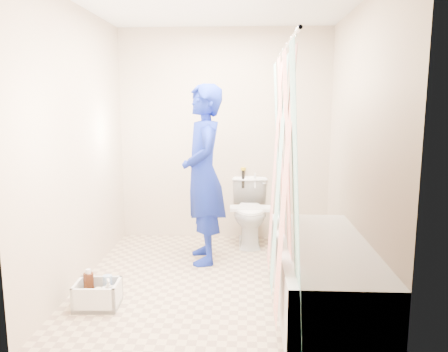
# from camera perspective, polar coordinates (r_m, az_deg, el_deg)

# --- Properties ---
(floor) EXTENTS (2.60, 2.60, 0.00)m
(floor) POSITION_cam_1_polar(r_m,az_deg,el_deg) (4.02, -0.89, -13.44)
(floor) COLOR tan
(floor) RESTS_ON ground
(wall_back) EXTENTS (2.40, 0.02, 2.40)m
(wall_back) POSITION_cam_1_polar(r_m,az_deg,el_deg) (5.02, 0.08, 5.30)
(wall_back) COLOR #C7B499
(wall_back) RESTS_ON ground
(wall_front) EXTENTS (2.40, 0.02, 2.40)m
(wall_front) POSITION_cam_1_polar(r_m,az_deg,el_deg) (2.44, -3.01, 0.79)
(wall_front) COLOR #C7B499
(wall_front) RESTS_ON ground
(wall_left) EXTENTS (0.02, 2.60, 2.40)m
(wall_left) POSITION_cam_1_polar(r_m,az_deg,el_deg) (3.99, -18.44, 3.72)
(wall_left) COLOR #C7B499
(wall_left) RESTS_ON ground
(wall_right) EXTENTS (0.02, 2.60, 2.40)m
(wall_right) POSITION_cam_1_polar(r_m,az_deg,el_deg) (3.83, 17.30, 3.56)
(wall_right) COLOR #C7B499
(wall_right) RESTS_ON ground
(bathtub) EXTENTS (0.70, 1.75, 0.50)m
(bathtub) POSITION_cam_1_polar(r_m,az_deg,el_deg) (3.57, 12.68, -12.10)
(bathtub) COLOR silver
(bathtub) RESTS_ON ground
(curtain_rod) EXTENTS (0.02, 1.90, 0.02)m
(curtain_rod) POSITION_cam_1_polar(r_m,az_deg,el_deg) (3.30, 7.90, 16.05)
(curtain_rod) COLOR silver
(curtain_rod) RESTS_ON wall_back
(shower_curtain) EXTENTS (0.06, 1.75, 1.80)m
(shower_curtain) POSITION_cam_1_polar(r_m,az_deg,el_deg) (3.33, 7.54, -0.06)
(shower_curtain) COLOR white
(shower_curtain) RESTS_ON curtain_rod
(toilet) EXTENTS (0.43, 0.73, 0.73)m
(toilet) POSITION_cam_1_polar(r_m,az_deg,el_deg) (4.93, 3.44, -4.63)
(toilet) COLOR white
(toilet) RESTS_ON ground
(tank_lid) EXTENTS (0.45, 0.21, 0.03)m
(tank_lid) POSITION_cam_1_polar(r_m,az_deg,el_deg) (4.80, 3.50, -4.24)
(tank_lid) COLOR white
(tank_lid) RESTS_ON toilet
(tank_internals) EXTENTS (0.18, 0.06, 0.24)m
(tank_internals) POSITION_cam_1_polar(r_m,az_deg,el_deg) (5.04, 2.93, -0.17)
(tank_internals) COLOR black
(tank_internals) RESTS_ON toilet
(plumber) EXTENTS (0.55, 0.71, 1.75)m
(plumber) POSITION_cam_1_polar(r_m,az_deg,el_deg) (4.27, -2.70, 0.16)
(plumber) COLOR #0F3096
(plumber) RESTS_ON ground
(cleaning_caddy) EXTENTS (0.35, 0.28, 0.26)m
(cleaning_caddy) POSITION_cam_1_polar(r_m,az_deg,el_deg) (3.64, -16.02, -14.76)
(cleaning_caddy) COLOR silver
(cleaning_caddy) RESTS_ON ground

